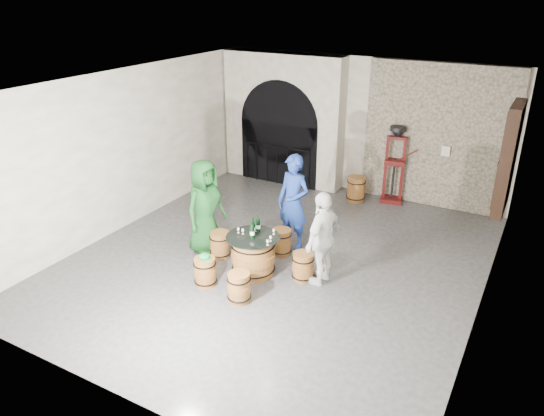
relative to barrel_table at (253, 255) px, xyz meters
The scene contains 31 objects.
ground 0.77m from the barrel_table, 77.38° to the left, with size 8.00×8.00×0.00m, color #323235.
wall_back 4.83m from the barrel_table, 88.17° to the left, with size 8.00×8.00×0.00m, color white.
wall_front 3.56m from the barrel_table, 87.44° to the right, with size 8.00×8.00×0.00m, color white.
wall_left 3.64m from the barrel_table, 168.78° to the left, with size 8.00×8.00×0.00m, color white.
wall_right 3.91m from the barrel_table, 10.32° to the left, with size 8.00×8.00×0.00m, color white.
ceiling 2.92m from the barrel_table, 77.38° to the left, with size 8.00×8.00×0.00m, color beige.
stone_facing_panel 5.15m from the barrel_table, 67.06° to the left, with size 3.20×0.12×3.18m, color gray.
arched_opening 4.89m from the barrel_table, 111.69° to the left, with size 3.10×0.60×3.19m.
shuttered_window 4.89m from the barrel_table, 40.97° to the left, with size 0.23×1.10×2.00m.
barrel_table is the anchor object (origin of this frame).
barrel_stool_left 0.89m from the barrel_table, 165.45° to the left, with size 0.39×0.39×0.50m.
barrel_stool_far 0.89m from the barrel_table, 84.08° to the left, with size 0.39×0.39×0.50m.
barrel_stool_right 0.89m from the barrel_table, 15.72° to the left, with size 0.39×0.39×0.50m.
barrel_stool_near_right 0.89m from the barrel_table, 74.05° to the right, with size 0.39×0.39×0.50m.
barrel_stool_near_left 0.89m from the barrel_table, 126.08° to the right, with size 0.39×0.39×0.50m.
green_cap 0.90m from the barrel_table, 125.82° to the right, with size 0.23×0.18×0.10m.
person_green 1.37m from the barrel_table, 165.45° to the left, with size 0.88×0.57×1.80m, color #124319.
person_blue 1.39m from the barrel_table, 84.08° to the left, with size 0.67×0.44×1.84m, color navy.
person_white 1.29m from the barrel_table, 15.72° to the left, with size 0.97×0.40×1.65m, color silver.
wine_bottle_left 0.50m from the barrel_table, 118.05° to the left, with size 0.08×0.08×0.32m.
wine_bottle_center 0.50m from the barrel_table, 68.01° to the right, with size 0.08×0.08×0.32m.
wine_bottle_right 0.54m from the barrel_table, 94.78° to the left, with size 0.08×0.08×0.32m.
tasting_glass_a 0.46m from the barrel_table, behind, with size 0.05×0.05×0.10m, color #C48026, non-canonical shape.
tasting_glass_b 0.54m from the barrel_table, ahead, with size 0.05×0.05×0.10m, color #C48026, non-canonical shape.
tasting_glass_c 0.46m from the barrel_table, 101.64° to the left, with size 0.05×0.05×0.10m, color #C48026, non-canonical shape.
tasting_glass_d 0.55m from the barrel_table, 42.34° to the left, with size 0.05×0.05×0.10m, color #C48026, non-canonical shape.
tasting_glass_e 0.58m from the barrel_table, 22.53° to the right, with size 0.05×0.05×0.10m, color #C48026, non-canonical shape.
tasting_glass_f 0.51m from the barrel_table, behind, with size 0.05×0.05×0.10m, color #C48026, non-canonical shape.
side_barrel 4.02m from the barrel_table, 84.34° to the left, with size 0.44×0.44×0.59m.
corking_press 4.56m from the barrel_table, 75.31° to the left, with size 0.77×0.48×1.79m.
control_box 5.13m from the barrel_table, 64.08° to the left, with size 0.18×0.10×0.22m, color silver.
Camera 1 is at (3.95, -7.38, 4.69)m, focal length 34.00 mm.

